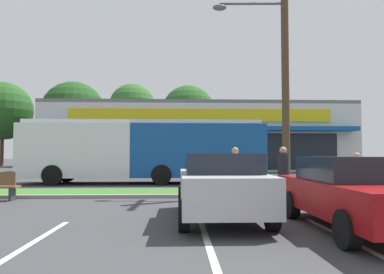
{
  "coord_description": "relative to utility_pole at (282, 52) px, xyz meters",
  "views": [
    {
      "loc": [
        0.24,
        0.08,
        1.52
      ],
      "look_at": [
        0.93,
        18.1,
        2.38
      ],
      "focal_mm": 33.87,
      "sensor_mm": 36.0,
      "label": 1
    }
  ],
  "objects": [
    {
      "name": "tree_left",
      "position": [
        -17.59,
        32.77,
        1.14
      ],
      "size": [
        8.19,
        8.19,
        10.83
      ],
      "color": "#473323",
      "rests_on": "ground_plane"
    },
    {
      "name": "pedestrian_mid",
      "position": [
        1.54,
        -2.83,
        -4.8
      ],
      "size": [
        0.32,
        0.32,
        1.57
      ],
      "rotation": [
        0.0,
        0.0,
        2.39
      ],
      "color": "#1E2338",
      "rests_on": "ground_plane"
    },
    {
      "name": "parking_stripe_1",
      "position": [
        -3.6,
        -7.62,
        -5.58
      ],
      "size": [
        0.12,
        4.8,
        0.01
      ],
      "primitive_type": "cube",
      "color": "silver",
      "rests_on": "ground_plane"
    },
    {
      "name": "curb_lip",
      "position": [
        -4.35,
        -1.36,
        -5.53
      ],
      "size": [
        56.0,
        0.24,
        0.12
      ],
      "primitive_type": "cube",
      "color": "gray",
      "rests_on": "ground_plane"
    },
    {
      "name": "utility_pole",
      "position": [
        0.0,
        0.0,
        0.0
      ],
      "size": [
        3.03,
        2.4,
        10.48
      ],
      "color": "#4C3826",
      "rests_on": "ground_plane"
    },
    {
      "name": "parking_stripe_0",
      "position": [
        -6.6,
        -8.21,
        -5.58
      ],
      "size": [
        0.12,
        4.8,
        0.01
      ],
      "primitive_type": "cube",
      "color": "silver",
      "rests_on": "ground_plane"
    },
    {
      "name": "car_1",
      "position": [
        -0.56,
        -6.88,
        -4.83
      ],
      "size": [
        1.92,
        4.54,
        1.47
      ],
      "rotation": [
        0.0,
        0.0,
        -1.57
      ],
      "color": "maroon",
      "rests_on": "ground_plane"
    },
    {
      "name": "pedestrian_by_pole",
      "position": [
        -0.78,
        -2.72,
        -4.71
      ],
      "size": [
        0.35,
        0.35,
        1.75
      ],
      "rotation": [
        0.0,
        0.0,
        6.22
      ],
      "color": "#726651",
      "rests_on": "ground_plane"
    },
    {
      "name": "tree_mid_left",
      "position": [
        -9.87,
        31.24,
        1.85
      ],
      "size": [
        5.74,
        5.74,
        10.34
      ],
      "color": "#473323",
      "rests_on": "ground_plane"
    },
    {
      "name": "car_2",
      "position": [
        -10.16,
        10.44,
        -4.82
      ],
      "size": [
        4.25,
        1.94,
        1.47
      ],
      "color": "maroon",
      "rests_on": "ground_plane"
    },
    {
      "name": "city_bus",
      "position": [
        -5.88,
        4.97,
        -3.82
      ],
      "size": [
        12.45,
        2.77,
        3.25
      ],
      "rotation": [
        0.0,
        0.0,
        3.15
      ],
      "color": "#144793",
      "rests_on": "ground_plane"
    },
    {
      "name": "grass_median",
      "position": [
        -4.35,
        -0.14,
        -5.53
      ],
      "size": [
        56.0,
        2.2,
        0.12
      ],
      "primitive_type": "cube",
      "color": "#386B28",
      "rests_on": "ground_plane"
    },
    {
      "name": "pedestrian_near_bench",
      "position": [
        -2.19,
        -1.95,
        -4.71
      ],
      "size": [
        0.35,
        0.35,
        1.75
      ],
      "rotation": [
        0.0,
        0.0,
        1.77
      ],
      "color": "#47423D",
      "rests_on": "ground_plane"
    },
    {
      "name": "storefront_building",
      "position": [
        -2.21,
        21.14,
        -2.53
      ],
      "size": [
        27.31,
        11.9,
        6.11
      ],
      "color": "beige",
      "rests_on": "ground_plane"
    },
    {
      "name": "tree_mid",
      "position": [
        -2.89,
        29.95,
        1.03
      ],
      "size": [
        6.56,
        6.56,
        9.91
      ],
      "color": "#473323",
      "rests_on": "ground_plane"
    },
    {
      "name": "tree_far_left",
      "position": [
        -26.36,
        32.46,
        1.41
      ],
      "size": [
        7.36,
        7.36,
        10.69
      ],
      "color": "#473323",
      "rests_on": "ground_plane"
    },
    {
      "name": "car_0",
      "position": [
        -3.12,
        -5.64,
        -4.79
      ],
      "size": [
        1.97,
        4.19,
        1.53
      ],
      "rotation": [
        0.0,
        0.0,
        1.57
      ],
      "color": "#B7B7BC",
      "rests_on": "ground_plane"
    },
    {
      "name": "parking_stripe_2",
      "position": [
        -1.08,
        -7.98,
        -5.58
      ],
      "size": [
        0.12,
        4.8,
        0.01
      ],
      "primitive_type": "cube",
      "color": "silver",
      "rests_on": "ground_plane"
    }
  ]
}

